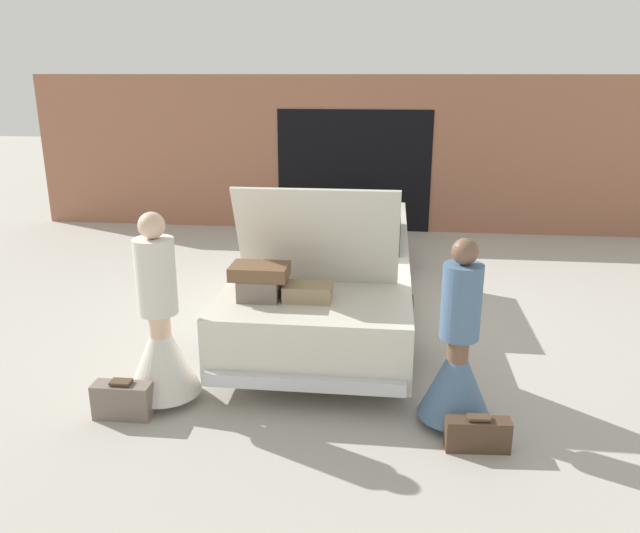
% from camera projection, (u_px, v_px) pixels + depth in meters
% --- Properties ---
extents(ground_plane, '(40.00, 40.00, 0.00)m').
position_uv_depth(ground_plane, '(333.00, 303.00, 7.99)').
color(ground_plane, '#ADA89E').
extents(garage_wall_back, '(12.00, 0.14, 2.80)m').
position_uv_depth(garage_wall_back, '(354.00, 155.00, 11.38)').
color(garage_wall_back, '#9E664C').
rests_on(garage_wall_back, ground_plane).
extents(car, '(1.89, 5.40, 1.83)m').
position_uv_depth(car, '(333.00, 261.00, 7.83)').
color(car, silver).
rests_on(car, ground_plane).
extents(person_left, '(0.65, 0.65, 1.73)m').
position_uv_depth(person_left, '(161.00, 336.00, 5.47)').
color(person_left, beige).
rests_on(person_left, ground_plane).
extents(person_right, '(0.61, 0.61, 1.61)m').
position_uv_depth(person_right, '(457.00, 361.00, 5.11)').
color(person_right, brown).
rests_on(person_right, ground_plane).
extents(suitcase_beside_left_person, '(0.50, 0.19, 0.34)m').
position_uv_depth(suitcase_beside_left_person, '(123.00, 400.00, 5.32)').
color(suitcase_beside_left_person, '#75665B').
rests_on(suitcase_beside_left_person, ground_plane).
extents(suitcase_beside_right_person, '(0.51, 0.18, 0.29)m').
position_uv_depth(suitcase_beside_right_person, '(478.00, 434.00, 4.86)').
color(suitcase_beside_right_person, '#473323').
rests_on(suitcase_beside_right_person, ground_plane).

